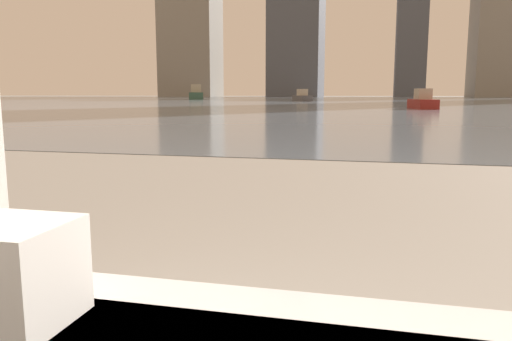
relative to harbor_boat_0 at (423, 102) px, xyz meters
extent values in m
cube|color=slate|center=(-3.02, 31.22, -0.41)|extent=(180.00, 110.00, 0.01)
cube|color=maroon|center=(0.00, 0.00, -0.14)|extent=(1.58, 3.23, 0.54)
cube|color=#B2A893|center=(0.00, 0.00, 0.44)|extent=(0.96, 1.28, 0.62)
cube|color=#335647|center=(-27.37, 36.26, 0.08)|extent=(3.69, 5.89, 0.97)
cube|color=#B2A893|center=(-27.37, 36.26, 1.12)|extent=(2.02, 2.44, 1.11)
cube|color=#4C4C51|center=(-10.63, 24.52, -0.10)|extent=(2.65, 3.71, 0.62)
cube|color=#B2A893|center=(-10.63, 24.52, 0.57)|extent=(1.38, 1.58, 0.71)
cube|color=gray|center=(-47.48, 87.22, 19.70)|extent=(13.34, 10.73, 40.23)
cube|color=#4C515B|center=(4.12, 87.22, 14.77)|extent=(6.35, 10.16, 30.37)
cube|color=gray|center=(23.41, 87.22, 13.75)|extent=(13.16, 12.89, 28.34)
camera|label=1|loc=(-2.54, -30.59, 0.50)|focal=35.00mm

